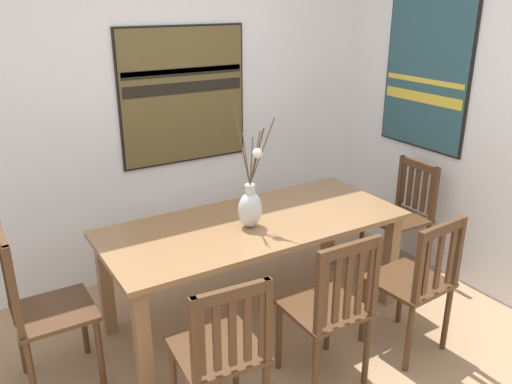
# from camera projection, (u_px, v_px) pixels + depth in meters

# --- Properties ---
(wall_back) EXTENTS (6.40, 0.12, 2.70)m
(wall_back) POSITION_uv_depth(u_px,v_px,m) (163.00, 102.00, 3.97)
(wall_back) COLOR silver
(wall_back) RESTS_ON ground_plane
(dining_table) EXTENTS (1.99, 0.86, 0.72)m
(dining_table) POSITION_uv_depth(u_px,v_px,m) (255.00, 235.00, 3.46)
(dining_table) COLOR #8E6642
(dining_table) RESTS_ON ground_plane
(centerpiece_vase) EXTENTS (0.22, 0.15, 0.75)m
(centerpiece_vase) POSITION_uv_depth(u_px,v_px,m) (250.00, 205.00, 3.30)
(centerpiece_vase) COLOR silver
(centerpiece_vase) RESTS_ON dining_table
(chair_0) EXTENTS (0.45, 0.45, 0.91)m
(chair_0) POSITION_uv_depth(u_px,v_px,m) (222.00, 351.00, 2.54)
(chair_0) COLOR #4C301C
(chair_0) RESTS_ON ground_plane
(chair_1) EXTENTS (0.45, 0.45, 0.92)m
(chair_1) POSITION_uv_depth(u_px,v_px,m) (416.00, 282.00, 3.17)
(chair_1) COLOR #4C301C
(chair_1) RESTS_ON ground_plane
(chair_2) EXTENTS (0.42, 0.42, 0.99)m
(chair_2) POSITION_uv_depth(u_px,v_px,m) (41.00, 307.00, 2.86)
(chair_2) COLOR #4C301C
(chair_2) RESTS_ON ground_plane
(chair_3) EXTENTS (0.43, 0.43, 0.95)m
(chair_3) POSITION_uv_depth(u_px,v_px,m) (331.00, 307.00, 2.88)
(chair_3) COLOR #4C301C
(chair_3) RESTS_ON ground_plane
(chair_4) EXTENTS (0.43, 0.43, 0.90)m
(chair_4) POSITION_uv_depth(u_px,v_px,m) (402.00, 214.00, 4.14)
(chair_4) COLOR #4C301C
(chair_4) RESTS_ON ground_plane
(painting_on_back_wall) EXTENTS (1.02, 0.05, 1.03)m
(painting_on_back_wall) POSITION_uv_depth(u_px,v_px,m) (184.00, 96.00, 3.97)
(painting_on_back_wall) COLOR black
(painting_on_side_wall) EXTENTS (0.05, 0.81, 1.17)m
(painting_on_side_wall) POSITION_uv_depth(u_px,v_px,m) (427.00, 73.00, 4.02)
(painting_on_side_wall) COLOR black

